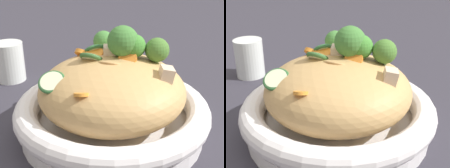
# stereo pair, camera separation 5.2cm
# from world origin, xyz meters

# --- Properties ---
(ground_plane) EXTENTS (3.00, 3.00, 0.00)m
(ground_plane) POSITION_xyz_m (0.00, 0.00, 0.00)
(ground_plane) COLOR #312F39
(serving_bowl) EXTENTS (0.32, 0.32, 0.06)m
(serving_bowl) POSITION_xyz_m (0.00, 0.00, 0.03)
(serving_bowl) COLOR white
(serving_bowl) RESTS_ON ground_plane
(noodle_heap) EXTENTS (0.24, 0.24, 0.11)m
(noodle_heap) POSITION_xyz_m (-0.00, 0.00, 0.08)
(noodle_heap) COLOR tan
(noodle_heap) RESTS_ON serving_bowl
(broccoli_florets) EXTENTS (0.13, 0.13, 0.08)m
(broccoli_florets) POSITION_xyz_m (0.03, 0.03, 0.14)
(broccoli_florets) COLOR #9DC272
(broccoli_florets) RESTS_ON serving_bowl
(carrot_coins) EXTENTS (0.11, 0.16, 0.04)m
(carrot_coins) POSITION_xyz_m (-0.02, 0.01, 0.13)
(carrot_coins) COLOR orange
(carrot_coins) RESTS_ON serving_bowl
(zucchini_slices) EXTENTS (0.15, 0.18, 0.05)m
(zucchini_slices) POSITION_xyz_m (-0.03, 0.03, 0.12)
(zucchini_slices) COLOR beige
(zucchini_slices) RESTS_ON serving_bowl
(chicken_chunks) EXTENTS (0.11, 0.09, 0.04)m
(chicken_chunks) POSITION_xyz_m (0.03, 0.00, 0.13)
(chicken_chunks) COLOR beige
(chicken_chunks) RESTS_ON serving_bowl
(drinking_glass) EXTENTS (0.07, 0.07, 0.09)m
(drinking_glass) POSITION_xyz_m (-0.23, 0.22, 0.04)
(drinking_glass) COLOR silver
(drinking_glass) RESTS_ON ground_plane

